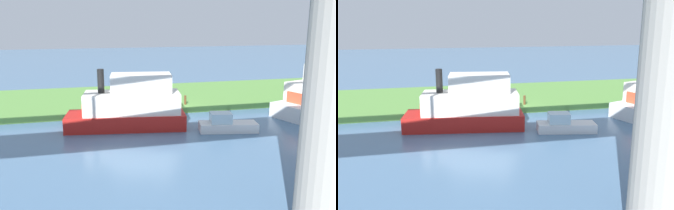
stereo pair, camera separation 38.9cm
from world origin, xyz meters
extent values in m
plane|color=#4C7093|center=(0.00, 0.00, 0.00)|extent=(160.00, 160.00, 0.00)
cube|color=#5B9342|center=(0.00, -6.00, 0.25)|extent=(80.00, 12.00, 0.50)
cylinder|color=#2D334C|center=(5.53, -2.56, 0.78)|extent=(0.29, 0.29, 0.55)
cylinder|color=blue|center=(5.53, -2.56, 1.35)|extent=(0.39, 0.39, 0.60)
sphere|color=tan|center=(5.53, -2.56, 1.77)|extent=(0.24, 0.24, 0.24)
cylinder|color=brown|center=(-1.79, -1.06, 0.90)|extent=(0.20, 0.20, 0.80)
cube|color=red|center=(3.97, 3.10, 0.57)|extent=(8.84, 4.05, 1.14)
cube|color=white|center=(3.50, 3.17, 1.89)|extent=(7.11, 3.52, 1.51)
cube|color=white|center=(2.85, 3.27, 3.31)|extent=(4.53, 2.76, 1.32)
cylinder|color=black|center=(5.65, 2.85, 3.50)|extent=(0.47, 0.47, 1.70)
cube|color=#D84C2D|center=(6.22, 2.77, 1.56)|extent=(1.75, 1.91, 0.85)
cube|color=white|center=(-2.94, 5.66, 0.32)|extent=(4.28, 2.21, 0.63)
cube|color=silver|center=(-2.41, 5.55, 1.00)|extent=(1.66, 1.42, 0.72)
cube|color=white|center=(-12.57, 2.72, 0.59)|extent=(9.39, 5.55, 1.19)
cube|color=white|center=(-13.04, 2.57, 1.98)|extent=(7.60, 4.72, 1.58)
cube|color=white|center=(-13.70, 2.36, 3.46)|extent=(4.93, 3.51, 1.39)
cylinder|color=black|center=(-10.87, 3.27, 3.66)|extent=(0.49, 0.49, 1.78)
cube|color=#D84C2D|center=(-10.31, 3.45, 1.63)|extent=(2.05, 2.18, 0.89)
camera|label=1|loc=(7.07, 28.13, 7.57)|focal=38.07mm
camera|label=2|loc=(6.69, 28.22, 7.57)|focal=38.07mm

